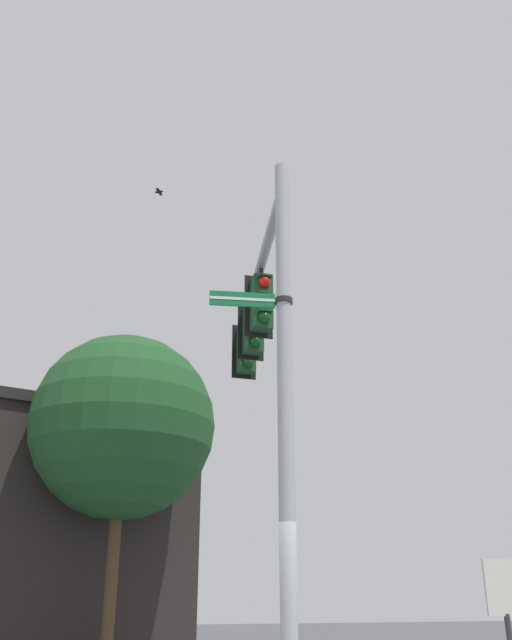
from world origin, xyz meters
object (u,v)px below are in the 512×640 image
Objects in this scene: traffic_light_nearest_pole at (262,302)px; street_name_sign at (261,300)px; traffic_light_mid_inner at (253,328)px; historical_marker at (506,614)px; bird_flying at (159,192)px; traffic_light_mid_outer at (246,349)px.

traffic_light_nearest_pole is 2.65m from street_name_sign.
street_name_sign is (1.01, 3.55, -1.04)m from traffic_light_mid_inner.
street_name_sign reaches higher than historical_marker.
street_name_sign is 6.40m from bird_flying.
traffic_light_mid_inner is at bearing -50.00° from historical_marker.
traffic_light_mid_outer is at bearing -104.57° from street_name_sign.
traffic_light_mid_outer is at bearing -61.01° from historical_marker.
traffic_light_nearest_pole and traffic_light_mid_outer have the same top height.
traffic_light_mid_inner and traffic_light_mid_outer have the same top height.
traffic_light_nearest_pole is 2.52m from traffic_light_mid_outer.
bird_flying is 0.13× the size of historical_marker.
historical_marker is (-3.72, -0.33, -4.17)m from street_name_sign.
traffic_light_nearest_pole is 4.87× the size of bird_flying.
traffic_light_mid_inner is 3.84m from street_name_sign.
traffic_light_nearest_pole reaches higher than street_name_sign.
bird_flying is at bearing -42.23° from historical_marker.
traffic_light_mid_outer is 4.03m from bird_flying.
traffic_light_mid_outer is 7.29m from historical_marker.
traffic_light_nearest_pole is at bearing 127.29° from bird_flying.
historical_marker is (-2.71, 3.23, -5.21)m from traffic_light_mid_inner.
bird_flying reaches higher than traffic_light_mid_outer.
bird_flying reaches higher than traffic_light_mid_inner.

